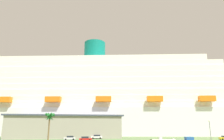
# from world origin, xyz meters

# --- Properties ---
(ground_plane) EXTENTS (600.00, 600.00, 0.00)m
(ground_plane) POSITION_xyz_m (0.00, 30.00, 0.00)
(ground_plane) COLOR #567042
(cruise_ship) EXTENTS (274.48, 66.04, 67.20)m
(cruise_ship) POSITION_xyz_m (19.55, 57.47, 17.74)
(cruise_ship) COLOR white
(cruise_ship) RESTS_ON ground_plane
(terminal_building) EXTENTS (51.87, 32.38, 9.82)m
(terminal_building) POSITION_xyz_m (-25.91, 34.20, 4.93)
(terminal_building) COLOR gray
(terminal_building) RESTS_ON ground_plane
(palm_tree) EXTENTS (3.54, 3.54, 9.45)m
(palm_tree) POSITION_xyz_m (-27.59, 4.57, 7.57)
(palm_tree) COLOR brown
(palm_tree) RESTS_ON ground_plane
(street_lamp) EXTENTS (0.56, 0.56, 7.11)m
(street_lamp) POSITION_xyz_m (27.45, 3.24, 4.71)
(street_lamp) COLOR slate
(street_lamp) RESTS_ON ground_plane
(parked_car_red_hatchback) EXTENTS (4.45, 2.32, 1.58)m
(parked_car_red_hatchback) POSITION_xyz_m (-15.51, 7.50, 0.83)
(parked_car_red_hatchback) COLOR red
(parked_car_red_hatchback) RESTS_ON ground_plane
(parked_car_white_van) EXTENTS (4.83, 2.62, 1.58)m
(parked_car_white_van) POSITION_xyz_m (-11.64, 21.87, 0.83)
(parked_car_white_van) COLOR white
(parked_car_white_van) RESTS_ON ground_plane
(parked_car_silver_sedan) EXTENTS (4.54, 2.79, 1.58)m
(parked_car_silver_sedan) POSITION_xyz_m (-21.62, 13.21, 0.83)
(parked_car_silver_sedan) COLOR silver
(parked_car_silver_sedan) RESTS_ON ground_plane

